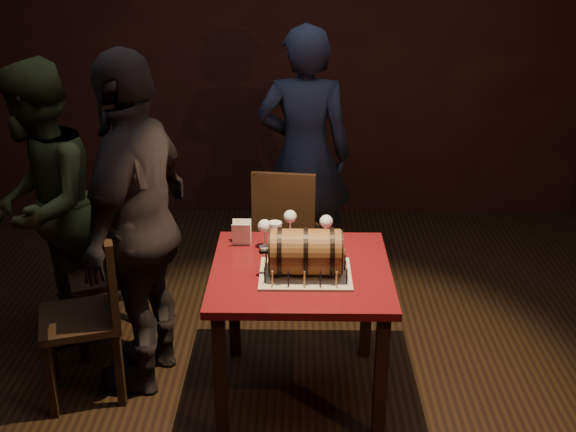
{
  "coord_description": "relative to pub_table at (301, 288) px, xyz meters",
  "views": [
    {
      "loc": [
        0.12,
        -3.4,
        2.37
      ],
      "look_at": [
        0.07,
        0.05,
        0.95
      ],
      "focal_mm": 45.0,
      "sensor_mm": 36.0,
      "label": 1
    }
  ],
  "objects": [
    {
      "name": "person_left_rear",
      "position": [
        -1.49,
        0.59,
        0.2
      ],
      "size": [
        0.71,
        0.87,
        1.68
      ],
      "primitive_type": "imported",
      "rotation": [
        0.0,
        0.0,
        -1.48
      ],
      "color": "#30391C",
      "rests_on": "ground"
    },
    {
      "name": "cake_board",
      "position": [
        0.02,
        -0.07,
        0.12
      ],
      "size": [
        0.45,
        0.35,
        0.01
      ],
      "primitive_type": "cube",
      "color": "#A49984",
      "rests_on": "pub_table"
    },
    {
      "name": "birthday_candles",
      "position": [
        0.02,
        -0.07,
        0.16
      ],
      "size": [
        0.4,
        0.3,
        0.09
      ],
      "color": "#E6D889",
      "rests_on": "cake_board"
    },
    {
      "name": "chair_left_rear",
      "position": [
        -1.08,
        0.53,
        -0.12
      ],
      "size": [
        0.52,
        0.52,
        0.93
      ],
      "color": "black",
      "rests_on": "ground"
    },
    {
      "name": "wine_glass_mid",
      "position": [
        -0.06,
        0.38,
        0.23
      ],
      "size": [
        0.07,
        0.07,
        0.16
      ],
      "color": "silver",
      "rests_on": "pub_table"
    },
    {
      "name": "person_back",
      "position": [
        0.02,
        1.45,
        0.24
      ],
      "size": [
        0.66,
        0.45,
        1.77
      ],
      "primitive_type": "imported",
      "rotation": [
        0.0,
        0.0,
        3.1
      ],
      "color": "#1B2137",
      "rests_on": "ground"
    },
    {
      "name": "menu_card",
      "position": [
        -0.32,
        0.28,
        0.17
      ],
      "size": [
        0.1,
        0.05,
        0.13
      ],
      "primitive_type": null,
      "color": "white",
      "rests_on": "pub_table"
    },
    {
      "name": "chair_left_front",
      "position": [
        -1.07,
        0.02,
        -0.12
      ],
      "size": [
        0.5,
        0.5,
        0.93
      ],
      "color": "black",
      "rests_on": "ground"
    },
    {
      "name": "person_left_front",
      "position": [
        -0.84,
        0.16,
        0.27
      ],
      "size": [
        0.66,
        1.14,
        1.83
      ],
      "primitive_type": "imported",
      "rotation": [
        0.0,
        0.0,
        -1.79
      ],
      "color": "black",
      "rests_on": "ground"
    },
    {
      "name": "chair_back",
      "position": [
        -0.09,
        1.04,
        -0.12
      ],
      "size": [
        0.44,
        0.44,
        0.93
      ],
      "color": "black",
      "rests_on": "ground"
    },
    {
      "name": "pint_of_ale",
      "position": [
        -0.14,
        0.23,
        0.18
      ],
      "size": [
        0.07,
        0.07,
        0.15
      ],
      "color": "silver",
      "rests_on": "pub_table"
    },
    {
      "name": "room_shell",
      "position": [
        -0.13,
        0.15,
        0.76
      ],
      "size": [
        5.04,
        5.04,
        2.8
      ],
      "color": "black",
      "rests_on": "ground"
    },
    {
      "name": "wine_glass_right",
      "position": [
        0.14,
        0.31,
        0.23
      ],
      "size": [
        0.07,
        0.07,
        0.16
      ],
      "color": "silver",
      "rests_on": "pub_table"
    },
    {
      "name": "wine_glass_left",
      "position": [
        -0.19,
        0.24,
        0.23
      ],
      "size": [
        0.07,
        0.07,
        0.16
      ],
      "color": "silver",
      "rests_on": "pub_table"
    },
    {
      "name": "barrel_cake",
      "position": [
        0.02,
        -0.07,
        0.23
      ],
      "size": [
        0.41,
        0.24,
        0.24
      ],
      "color": "brown",
      "rests_on": "cake_board"
    },
    {
      "name": "pub_table",
      "position": [
        0.0,
        0.0,
        0.0
      ],
      "size": [
        0.9,
        0.9,
        0.75
      ],
      "color": "#480C11",
      "rests_on": "ground"
    }
  ]
}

